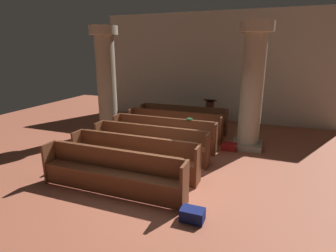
# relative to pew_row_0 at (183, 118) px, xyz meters

# --- Properties ---
(ground_plane) EXTENTS (19.20, 19.20, 0.00)m
(ground_plane) POSITION_rel_pew_row_0_xyz_m (0.74, -3.97, -0.50)
(ground_plane) COLOR #AD5B42
(back_wall) EXTENTS (10.00, 0.16, 4.50)m
(back_wall) POSITION_rel_pew_row_0_xyz_m (0.74, 2.11, 1.75)
(back_wall) COLOR beige
(back_wall) RESTS_ON ground
(pew_row_0) EXTENTS (3.34, 0.47, 0.93)m
(pew_row_0) POSITION_rel_pew_row_0_xyz_m (0.00, 0.00, 0.00)
(pew_row_0) COLOR brown
(pew_row_0) RESTS_ON ground
(pew_row_1) EXTENTS (3.34, 0.46, 0.93)m
(pew_row_1) POSITION_rel_pew_row_0_xyz_m (0.00, -1.00, 0.00)
(pew_row_1) COLOR brown
(pew_row_1) RESTS_ON ground
(pew_row_2) EXTENTS (3.34, 0.46, 0.93)m
(pew_row_2) POSITION_rel_pew_row_0_xyz_m (0.00, -2.00, 0.00)
(pew_row_2) COLOR brown
(pew_row_2) RESTS_ON ground
(pew_row_3) EXTENTS (3.34, 0.47, 0.93)m
(pew_row_3) POSITION_rel_pew_row_0_xyz_m (0.00, -3.00, 0.00)
(pew_row_3) COLOR brown
(pew_row_3) RESTS_ON ground
(pew_row_4) EXTENTS (3.34, 0.46, 0.93)m
(pew_row_4) POSITION_rel_pew_row_0_xyz_m (0.00, -4.00, 0.00)
(pew_row_4) COLOR brown
(pew_row_4) RESTS_ON ground
(pew_row_5) EXTENTS (3.34, 0.46, 0.93)m
(pew_row_5) POSITION_rel_pew_row_0_xyz_m (0.00, -5.00, 0.00)
(pew_row_5) COLOR brown
(pew_row_5) RESTS_ON ground
(pillar_aisle_side) EXTENTS (0.96, 0.96, 3.77)m
(pillar_aisle_side) POSITION_rel_pew_row_0_xyz_m (2.49, -1.08, 1.46)
(pillar_aisle_side) COLOR #9F967E
(pillar_aisle_side) RESTS_ON ground
(pillar_far_side) EXTENTS (0.96, 0.96, 3.77)m
(pillar_far_side) POSITION_rel_pew_row_0_xyz_m (-2.44, -1.29, 1.46)
(pillar_far_side) COLOR #9F967E
(pillar_far_side) RESTS_ON ground
(lectern) EXTENTS (0.48, 0.45, 1.08)m
(lectern) POSITION_rel_pew_row_0_xyz_m (0.76, 1.21, -0.05)
(lectern) COLOR #411E13
(lectern) RESTS_ON ground
(hymn_book) EXTENTS (0.15, 0.21, 0.04)m
(hymn_book) POSITION_rel_pew_row_0_xyz_m (0.79, -1.81, 0.45)
(hymn_book) COLOR #194723
(hymn_book) RESTS_ON pew_row_2
(kneeler_box_navy) EXTENTS (0.43, 0.28, 0.23)m
(kneeler_box_navy) POSITION_rel_pew_row_0_xyz_m (1.91, -5.38, -0.39)
(kneeler_box_navy) COLOR navy
(kneeler_box_navy) RESTS_ON ground
(kneeler_box_red) EXTENTS (0.44, 0.30, 0.22)m
(kneeler_box_red) POSITION_rel_pew_row_0_xyz_m (1.99, -1.52, -0.39)
(kneeler_box_red) COLOR maroon
(kneeler_box_red) RESTS_ON ground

